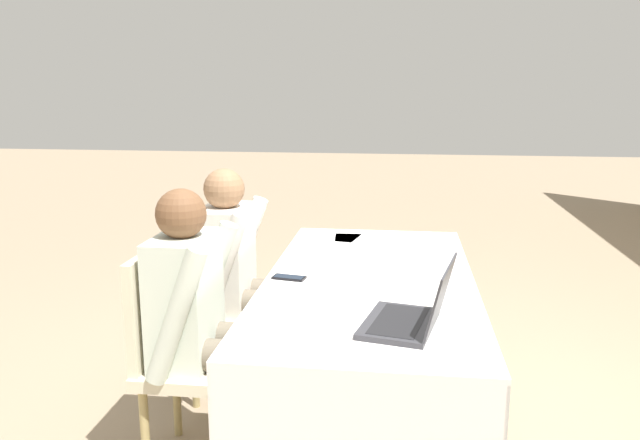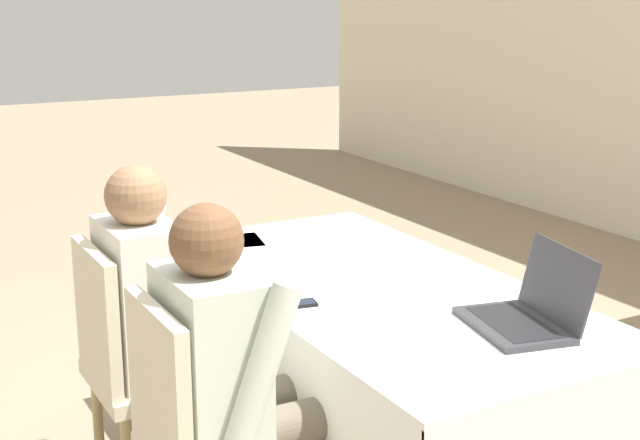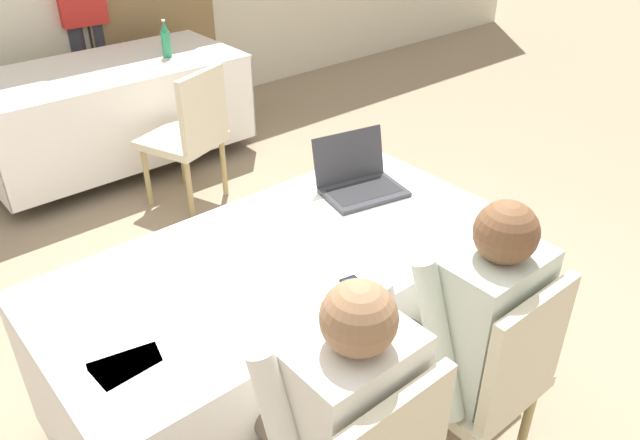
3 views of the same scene
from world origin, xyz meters
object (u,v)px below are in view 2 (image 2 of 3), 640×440
at_px(cell_phone, 294,304).
at_px(chair_near_left, 137,361).
at_px(laptop, 526,312).
at_px(chair_near_right, 204,438).
at_px(person_white_shirt, 237,377).
at_px(person_checkered_shirt, 164,311).

distance_m(cell_phone, chair_near_left, 0.60).
height_order(laptop, chair_near_left, laptop).
relative_size(laptop, chair_near_right, 0.44).
bearing_deg(person_white_shirt, cell_phone, -51.61).
bearing_deg(cell_phone, laptop, 57.03).
distance_m(chair_near_left, person_checkered_shirt, 0.19).
xyz_separation_m(chair_near_left, person_checkered_shirt, (0.00, 0.10, 0.16)).
bearing_deg(person_checkered_shirt, person_white_shirt, -180.00).
relative_size(chair_near_right, person_checkered_shirt, 0.78).
bearing_deg(person_white_shirt, laptop, -107.01).
xyz_separation_m(chair_near_right, person_white_shirt, (0.00, 0.10, 0.16)).
distance_m(cell_phone, person_white_shirt, 0.40).
distance_m(chair_near_right, person_checkered_shirt, 0.64).
bearing_deg(laptop, person_white_shirt, -94.97).
xyz_separation_m(laptop, person_checkered_shirt, (-0.86, -0.82, -0.13)).
distance_m(person_checkered_shirt, person_white_shirt, 0.61).
bearing_deg(chair_near_left, cell_phone, -131.87).
bearing_deg(chair_near_right, cell_phone, -59.39).
bearing_deg(laptop, chair_near_right, -93.16).
relative_size(laptop, person_checkered_shirt, 0.34).
bearing_deg(person_checkered_shirt, cell_phone, -140.20).
bearing_deg(cell_phone, chair_near_right, -48.61).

